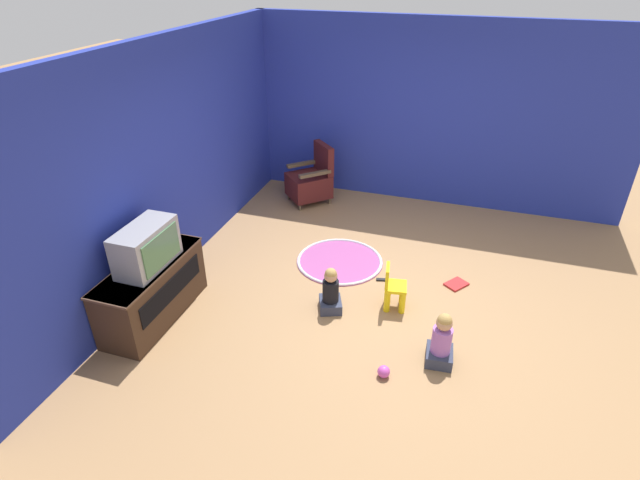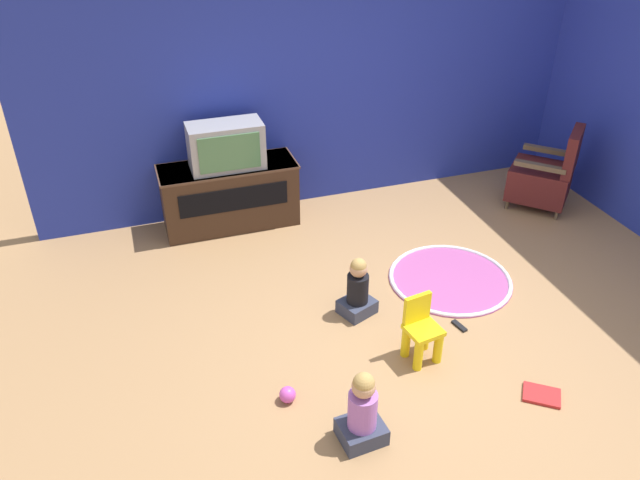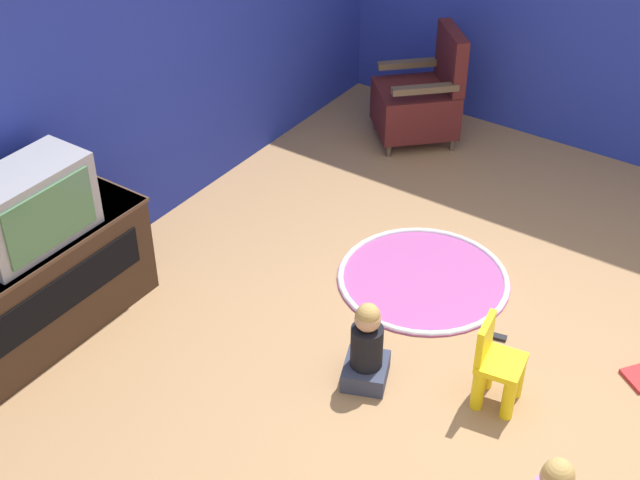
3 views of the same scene
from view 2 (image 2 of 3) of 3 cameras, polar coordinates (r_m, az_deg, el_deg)
The scene contains 12 objects.
ground_plane at distance 5.11m, azimuth 9.60°, elevation -8.16°, with size 30.00×30.00×0.00m, color #9E754C.
wall_back at distance 6.45m, azimuth -0.29°, elevation 14.79°, with size 5.80×0.12×2.69m.
tv_cabinet at distance 6.32m, azimuth -8.27°, elevation 4.15°, with size 1.35×0.50×0.66m.
television at distance 6.05m, azimuth -8.59°, elevation 8.50°, with size 0.71×0.36×0.45m.
black_armchair at distance 7.00m, azimuth 19.85°, elevation 5.46°, with size 0.79×0.79×0.90m.
yellow_kid_chair at distance 4.73m, azimuth 9.25°, elevation -8.43°, with size 0.28×0.27×0.52m.
play_mat at distance 5.71m, azimuth 11.80°, elevation -3.49°, with size 1.10×1.10×0.04m.
child_watching_left at distance 5.09m, azimuth 3.46°, elevation -4.58°, with size 0.34×0.32×0.53m.
child_watching_center at distance 4.11m, azimuth 3.90°, elevation -15.41°, with size 0.31×0.27×0.56m.
toy_ball at distance 4.46m, azimuth -2.98°, elevation -13.93°, with size 0.12×0.12×0.12m.
book at distance 4.78m, azimuth 19.61°, elevation -13.21°, with size 0.32×0.30×0.02m.
remote_control at distance 5.19m, azimuth 12.62°, elevation -7.67°, with size 0.08×0.16×0.02m.
Camera 2 is at (-2.01, -3.38, 3.27)m, focal length 35.00 mm.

